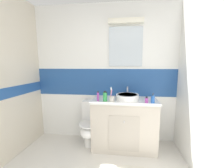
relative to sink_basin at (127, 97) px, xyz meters
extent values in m
cube|color=white|center=(-0.42, 0.31, -0.47)|extent=(3.20, 0.10, 0.85)
cube|color=#234C8C|center=(-0.42, 0.30, 0.20)|extent=(3.20, 0.10, 0.50)
cube|color=white|center=(-0.42, 0.31, 1.03)|extent=(3.20, 0.10, 1.15)
cube|color=silver|center=(-0.04, 0.24, 0.84)|extent=(0.59, 0.02, 0.68)
cube|color=white|center=(-0.04, 0.21, 1.27)|extent=(0.61, 0.10, 0.08)
cube|color=beige|center=(-0.04, 0.00, -0.49)|extent=(1.06, 0.52, 0.82)
cube|color=white|center=(-0.04, -0.01, -0.06)|extent=(1.08, 0.54, 0.03)
cube|color=#B6AD9F|center=(-0.04, -0.27, -0.53)|extent=(0.47, 0.01, 0.57)
cylinder|color=silver|center=(-0.04, -0.28, -0.32)|extent=(0.02, 0.02, 0.03)
cylinder|color=white|center=(0.00, 0.00, 0.00)|extent=(0.38, 0.38, 0.09)
cylinder|color=#B3B3B8|center=(0.00, 0.00, 0.03)|extent=(0.31, 0.31, 0.01)
cylinder|color=silver|center=(0.00, 0.22, 0.04)|extent=(0.03, 0.03, 0.18)
cylinder|color=silver|center=(0.00, 0.11, 0.13)|extent=(0.02, 0.17, 0.02)
cylinder|color=white|center=(-0.64, -0.02, -0.81)|extent=(0.24, 0.24, 0.18)
ellipsoid|color=white|center=(-0.64, -0.06, -0.61)|extent=(0.34, 0.42, 0.22)
cylinder|color=white|center=(-0.64, -0.06, -0.49)|extent=(0.37, 0.37, 0.02)
cube|color=white|center=(-0.64, 0.15, -0.31)|extent=(0.36, 0.17, 0.37)
cylinder|color=silver|center=(-0.64, 0.15, -0.12)|extent=(0.04, 0.04, 0.02)
cylinder|color=#B2ADA3|center=(-0.24, -0.17, 0.00)|extent=(0.08, 0.08, 0.09)
cylinder|color=#D872BF|center=(-0.25, -0.18, 0.07)|extent=(0.04, 0.03, 0.17)
cube|color=white|center=(-0.25, -0.18, 0.15)|extent=(0.02, 0.02, 0.03)
cylinder|color=gold|center=(-0.26, -0.17, 0.07)|extent=(0.03, 0.01, 0.19)
cube|color=white|center=(-0.26, -0.17, 0.17)|extent=(0.01, 0.02, 0.03)
cylinder|color=#2659B2|center=(0.38, -0.18, 0.01)|extent=(0.06, 0.06, 0.11)
cylinder|color=#262626|center=(0.38, -0.18, 0.09)|extent=(0.01, 0.01, 0.04)
cylinder|color=#262626|center=(0.38, -0.19, 0.10)|extent=(0.01, 0.02, 0.01)
cylinder|color=green|center=(-0.35, -0.15, 0.02)|extent=(0.07, 0.07, 0.14)
cylinder|color=black|center=(-0.35, -0.15, 0.10)|extent=(0.05, 0.05, 0.02)
cylinder|color=#993F99|center=(-0.47, -0.15, 0.02)|extent=(0.04, 0.04, 0.14)
cylinder|color=black|center=(-0.47, -0.15, 0.10)|extent=(0.03, 0.03, 0.02)
cube|color=#993F99|center=(0.29, -0.18, -0.01)|extent=(0.05, 0.03, 0.08)
cylinder|color=black|center=(0.29, -0.18, 0.04)|extent=(0.03, 0.03, 0.02)
camera|label=1|loc=(-0.01, -2.21, 0.52)|focal=21.58mm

